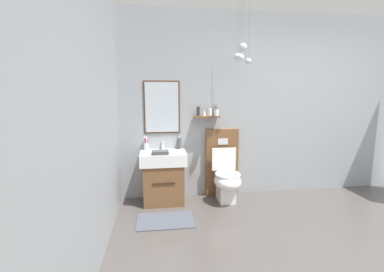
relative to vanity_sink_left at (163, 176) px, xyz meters
The scene contains 9 objects.
wall_back 2.22m from the vanity_sink_left, ahead, with size 5.46×0.60×2.66m.
wall_left 2.16m from the vanity_sink_left, 109.98° to the right, with size 0.12×4.27×2.66m, color #999EA3.
bath_mat 0.69m from the vanity_sink_left, 90.00° to the right, with size 0.68×0.44×0.01m, color #474C56.
vanity_sink_left is the anchor object (origin of this frame).
tap_on_left_sink 0.44m from the vanity_sink_left, 90.00° to the left, with size 0.03×0.13×0.11m.
toilet 0.87m from the vanity_sink_left, ahead, with size 0.48×0.62×1.00m.
toothbrush_cup 0.49m from the vanity_sink_left, 146.62° to the left, with size 0.07×0.07×0.21m.
soap_dispenser 0.52m from the vanity_sink_left, 33.97° to the left, with size 0.06×0.06×0.19m.
folded_hand_towel 0.39m from the vanity_sink_left, 106.90° to the right, with size 0.22×0.16×0.04m, color #47474C.
Camera 1 is at (-2.09, -1.76, 1.53)m, focal length 24.87 mm.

